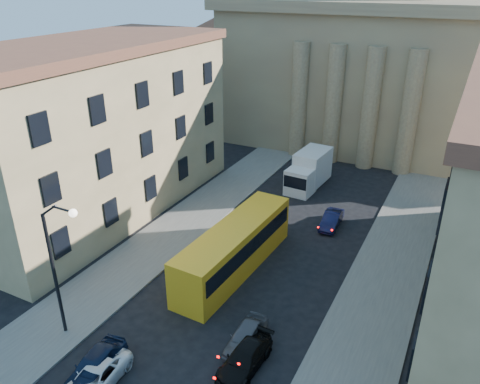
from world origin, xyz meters
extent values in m
cube|color=#56534F|center=(-8.50, 18.00, 0.07)|extent=(5.00, 60.00, 0.15)
cube|color=#56534F|center=(8.50, 18.00, 0.07)|extent=(5.00, 60.00, 0.15)
cube|color=#78614A|center=(0.00, 56.00, 8.00)|extent=(34.00, 26.00, 16.00)
cube|color=#78614A|center=(0.00, 56.00, 16.40)|extent=(35.50, 27.50, 1.20)
cube|color=#78614A|center=(-21.00, 54.00, 5.50)|extent=(13.00, 13.00, 11.00)
cone|color=brown|center=(-21.00, 54.00, 13.00)|extent=(26.02, 26.02, 4.00)
cylinder|color=#78614A|center=(-6.00, 42.80, 6.50)|extent=(1.80, 1.80, 13.00)
cylinder|color=#78614A|center=(-2.00, 42.80, 6.50)|extent=(1.80, 1.80, 13.00)
cylinder|color=#78614A|center=(2.00, 42.80, 6.50)|extent=(1.80, 1.80, 13.00)
cylinder|color=#78614A|center=(6.00, 42.80, 6.50)|extent=(1.80, 1.80, 13.00)
cube|color=tan|center=(-17.00, 22.00, 7.00)|extent=(11.00, 26.00, 14.00)
cube|color=brown|center=(-17.00, 22.00, 14.30)|extent=(11.60, 26.60, 0.80)
cylinder|color=black|center=(-7.50, 8.00, 4.00)|extent=(0.20, 0.20, 8.00)
cylinder|color=black|center=(-6.95, 8.00, 8.35)|extent=(1.30, 0.12, 0.96)
cylinder|color=black|center=(-5.95, 8.00, 8.65)|extent=(1.30, 0.12, 0.12)
sphere|color=white|center=(-5.20, 8.00, 8.60)|extent=(0.44, 0.44, 0.44)
imported|color=#0E1A33|center=(-3.50, 6.25, 0.72)|extent=(2.18, 4.40, 1.44)
imported|color=white|center=(-3.01, 5.71, 0.61)|extent=(2.37, 4.54, 1.22)
imported|color=black|center=(3.30, 10.41, 0.62)|extent=(1.94, 4.37, 1.25)
imported|color=#4A494E|center=(2.62, 11.90, 0.66)|extent=(1.74, 3.95, 1.32)
imported|color=black|center=(2.83, 27.86, 0.63)|extent=(1.50, 3.85, 1.25)
cube|color=gold|center=(-1.56, 18.54, 1.73)|extent=(3.39, 12.38, 3.46)
cube|color=black|center=(-1.56, 18.54, 2.28)|extent=(3.42, 11.72, 1.23)
cylinder|color=black|center=(-2.89, 14.14, 0.56)|extent=(0.39, 1.13, 1.11)
cylinder|color=black|center=(-0.67, 14.03, 0.56)|extent=(0.39, 1.13, 1.11)
cylinder|color=black|center=(-2.45, 23.04, 0.56)|extent=(0.39, 1.13, 1.11)
cylinder|color=black|center=(-0.23, 22.93, 0.56)|extent=(0.39, 1.13, 1.11)
cube|color=silver|center=(-1.88, 32.89, 1.28)|extent=(2.62, 2.72, 2.56)
cube|color=black|center=(-1.97, 31.67, 1.60)|extent=(2.35, 0.29, 1.17)
cube|color=silver|center=(-1.68, 35.76, 1.86)|extent=(2.87, 4.64, 3.30)
cylinder|color=black|center=(-2.97, 32.54, 0.48)|extent=(0.37, 0.98, 0.96)
cylinder|color=black|center=(-0.85, 32.39, 0.48)|extent=(0.37, 0.98, 0.96)
cylinder|color=black|center=(-2.67, 36.79, 0.48)|extent=(0.37, 0.98, 0.96)
cylinder|color=black|center=(-0.55, 36.64, 0.48)|extent=(0.37, 0.98, 0.96)
camera|label=1|loc=(11.74, -6.75, 19.47)|focal=35.00mm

